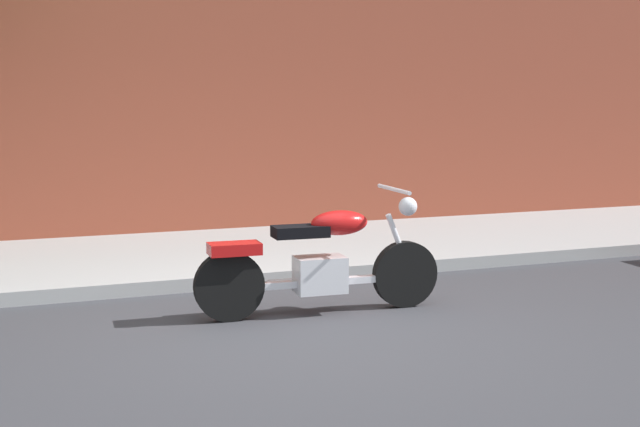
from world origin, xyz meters
name	(u,v)px	position (x,y,z in m)	size (l,w,h in m)	color
ground_plane	(296,335)	(0.00, 0.00, 0.00)	(60.00, 60.00, 0.00)	#38383D
sidewalk	(203,256)	(0.00, 3.31, 0.07)	(24.03, 3.05, 0.14)	#A0A0A0
motorcycle	(319,262)	(0.42, 0.57, 0.46)	(2.24, 0.70, 1.10)	black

